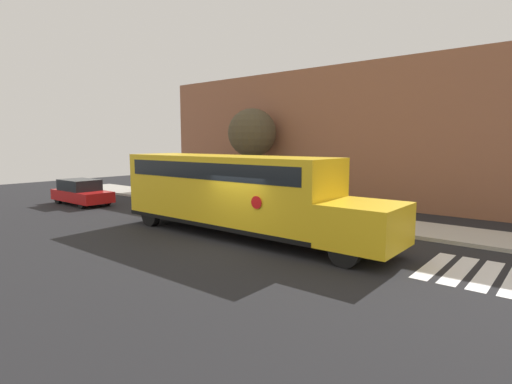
% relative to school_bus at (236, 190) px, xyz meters
% --- Properties ---
extents(ground_plane, '(60.00, 60.00, 0.00)m').
position_rel_school_bus_xyz_m(ground_plane, '(1.20, -1.19, -1.81)').
color(ground_plane, black).
extents(sidewalk_strip, '(44.00, 3.00, 0.15)m').
position_rel_school_bus_xyz_m(sidewalk_strip, '(1.20, 5.31, -1.73)').
color(sidewalk_strip, '#B2ADA3').
rests_on(sidewalk_strip, ground).
extents(building_backdrop, '(32.00, 4.00, 8.21)m').
position_rel_school_bus_xyz_m(building_backdrop, '(1.20, 11.81, 2.30)').
color(building_backdrop, '#935B42').
rests_on(building_backdrop, ground).
extents(crosswalk_stripes, '(3.30, 3.20, 0.01)m').
position_rel_school_bus_xyz_m(crosswalk_stripes, '(8.78, 0.81, -1.81)').
color(crosswalk_stripes, white).
rests_on(crosswalk_stripes, ground).
extents(school_bus, '(11.98, 2.57, 3.18)m').
position_rel_school_bus_xyz_m(school_bus, '(0.00, 0.00, 0.00)').
color(school_bus, yellow).
rests_on(school_bus, ground).
extents(parked_car, '(4.31, 1.79, 1.49)m').
position_rel_school_bus_xyz_m(parked_car, '(-12.55, 0.08, -1.08)').
color(parked_car, red).
rests_on(parked_car, ground).
extents(tree_near_sidewalk, '(3.13, 3.13, 5.87)m').
position_rel_school_bus_xyz_m(tree_near_sidewalk, '(-6.00, 8.27, 2.46)').
color(tree_near_sidewalk, brown).
rests_on(tree_near_sidewalk, ground).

